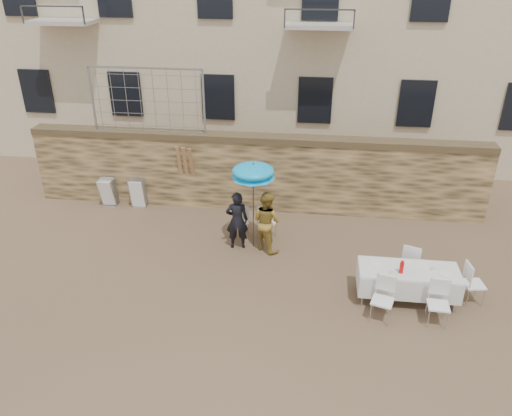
# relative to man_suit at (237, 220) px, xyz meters

# --- Properties ---
(ground) EXTENTS (80.00, 80.00, 0.00)m
(ground) POSITION_rel_man_suit_xyz_m (0.14, -2.68, -0.77)
(ground) COLOR brown
(ground) RESTS_ON ground
(stone_wall) EXTENTS (13.00, 0.50, 2.20)m
(stone_wall) POSITION_rel_man_suit_xyz_m (0.14, 2.32, 0.33)
(stone_wall) COLOR olive
(stone_wall) RESTS_ON ground
(chain_link_fence) EXTENTS (3.20, 0.06, 1.80)m
(chain_link_fence) POSITION_rel_man_suit_xyz_m (-2.86, 2.32, 2.33)
(chain_link_fence) COLOR gray
(chain_link_fence) RESTS_ON stone_wall
(man_suit) EXTENTS (0.62, 0.45, 1.55)m
(man_suit) POSITION_rel_man_suit_xyz_m (0.00, 0.00, 0.00)
(man_suit) COLOR black
(man_suit) RESTS_ON ground
(woman_dress) EXTENTS (0.98, 0.95, 1.59)m
(woman_dress) POSITION_rel_man_suit_xyz_m (0.75, 0.00, 0.02)
(woman_dress) COLOR gold
(woman_dress) RESTS_ON ground
(umbrella) EXTENTS (1.08, 1.08, 2.14)m
(umbrella) POSITION_rel_man_suit_xyz_m (0.40, 0.10, 1.25)
(umbrella) COLOR #3F3F44
(umbrella) RESTS_ON ground
(couple_chair_left) EXTENTS (0.58, 0.58, 0.96)m
(couple_chair_left) POSITION_rel_man_suit_xyz_m (0.00, 0.55, -0.29)
(couple_chair_left) COLOR white
(couple_chair_left) RESTS_ON ground
(couple_chair_right) EXTENTS (0.64, 0.64, 0.96)m
(couple_chair_right) POSITION_rel_man_suit_xyz_m (0.70, 0.55, -0.29)
(couple_chair_right) COLOR white
(couple_chair_right) RESTS_ON ground
(banquet_table) EXTENTS (2.10, 0.85, 0.78)m
(banquet_table) POSITION_rel_man_suit_xyz_m (3.98, -1.70, -0.04)
(banquet_table) COLOR silver
(banquet_table) RESTS_ON ground
(soda_bottle) EXTENTS (0.09, 0.09, 0.26)m
(soda_bottle) POSITION_rel_man_suit_xyz_m (3.78, -1.85, 0.13)
(soda_bottle) COLOR red
(soda_bottle) RESTS_ON banquet_table
(table_chair_front_left) EXTENTS (0.60, 0.60, 0.96)m
(table_chair_front_left) POSITION_rel_man_suit_xyz_m (3.38, -2.45, -0.29)
(table_chair_front_left) COLOR white
(table_chair_front_left) RESTS_ON ground
(table_chair_front_right) EXTENTS (0.50, 0.50, 0.96)m
(table_chair_front_right) POSITION_rel_man_suit_xyz_m (4.48, -2.45, -0.29)
(table_chair_front_right) COLOR white
(table_chair_front_right) RESTS_ON ground
(table_chair_back) EXTENTS (0.62, 0.62, 0.96)m
(table_chair_back) POSITION_rel_man_suit_xyz_m (4.18, -0.90, -0.29)
(table_chair_back) COLOR white
(table_chair_back) RESTS_ON ground
(table_chair_side) EXTENTS (0.55, 0.55, 0.96)m
(table_chair_side) POSITION_rel_man_suit_xyz_m (5.38, -1.60, -0.29)
(table_chair_side) COLOR white
(table_chair_side) RESTS_ON ground
(chair_stack_left) EXTENTS (0.46, 0.47, 0.92)m
(chair_stack_left) POSITION_rel_man_suit_xyz_m (-4.17, 2.03, -0.31)
(chair_stack_left) COLOR white
(chair_stack_left) RESTS_ON ground
(chair_stack_right) EXTENTS (0.46, 0.40, 0.92)m
(chair_stack_right) POSITION_rel_man_suit_xyz_m (-3.27, 2.03, -0.31)
(chair_stack_right) COLOR white
(chair_stack_right) RESTS_ON ground
(wood_planks) EXTENTS (0.70, 0.20, 2.00)m
(wood_planks) POSITION_rel_man_suit_xyz_m (-1.67, 2.10, 0.23)
(wood_planks) COLOR #A37749
(wood_planks) RESTS_ON ground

